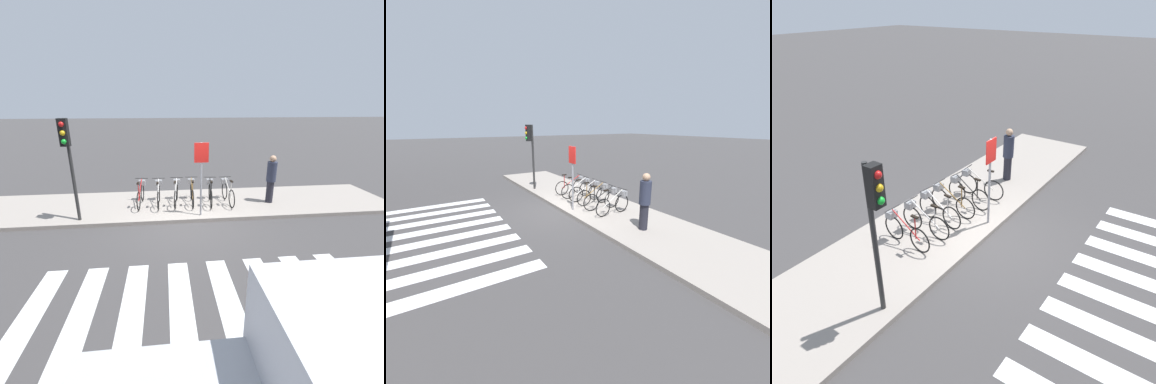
% 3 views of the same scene
% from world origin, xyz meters
% --- Properties ---
extents(ground_plane, '(120.00, 120.00, 0.00)m').
position_xyz_m(ground_plane, '(0.00, 0.00, 0.00)').
color(ground_plane, '#423F3F').
extents(sidewalk, '(15.24, 2.92, 0.12)m').
position_xyz_m(sidewalk, '(0.00, 1.46, 0.06)').
color(sidewalk, '#9E9389').
rests_on(sidewalk, ground_plane).
extents(parked_bicycle_0, '(0.46, 1.53, 0.94)m').
position_xyz_m(parked_bicycle_0, '(-1.56, 1.48, 0.54)').
color(parked_bicycle_0, black).
rests_on(parked_bicycle_0, sidewalk).
extents(parked_bicycle_1, '(0.46, 1.53, 0.94)m').
position_xyz_m(parked_bicycle_1, '(-0.93, 1.42, 0.54)').
color(parked_bicycle_1, black).
rests_on(parked_bicycle_1, sidewalk).
extents(parked_bicycle_2, '(0.46, 1.53, 0.94)m').
position_xyz_m(parked_bicycle_2, '(-0.30, 1.46, 0.54)').
color(parked_bicycle_2, black).
rests_on(parked_bicycle_2, sidewalk).
extents(parked_bicycle_3, '(0.46, 1.53, 0.94)m').
position_xyz_m(parked_bicycle_3, '(0.28, 1.46, 0.54)').
color(parked_bicycle_3, black).
rests_on(parked_bicycle_3, sidewalk).
extents(parked_bicycle_4, '(0.46, 1.53, 0.94)m').
position_xyz_m(parked_bicycle_4, '(0.94, 1.36, 0.54)').
color(parked_bicycle_4, black).
rests_on(parked_bicycle_4, sidewalk).
extents(parked_bicycle_5, '(0.46, 1.53, 0.94)m').
position_xyz_m(parked_bicycle_5, '(1.57, 1.36, 0.54)').
color(parked_bicycle_5, black).
rests_on(parked_bicycle_5, sidewalk).
extents(pedestrian, '(0.34, 0.34, 1.74)m').
position_xyz_m(pedestrian, '(3.12, 1.20, 1.04)').
color(pedestrian, '#23232D').
rests_on(pedestrian, sidewalk).
extents(traffic_light, '(0.24, 0.40, 3.08)m').
position_xyz_m(traffic_light, '(-3.38, 0.23, 2.35)').
color(traffic_light, '#2D2D2D').
rests_on(traffic_light, sidewalk).
extents(sign_post, '(0.44, 0.07, 2.36)m').
position_xyz_m(sign_post, '(0.44, 0.29, 1.72)').
color(sign_post, '#99999E').
rests_on(sign_post, sidewalk).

